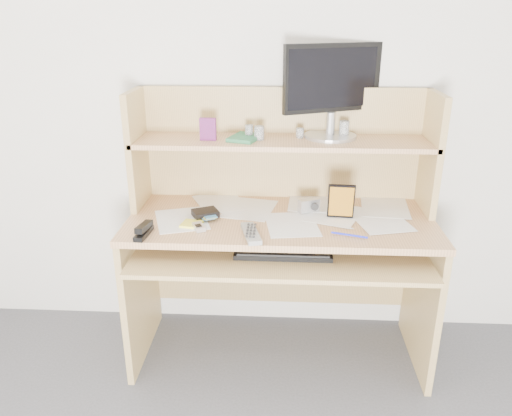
# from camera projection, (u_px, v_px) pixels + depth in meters

# --- Properties ---
(back_wall) EXTENTS (3.60, 0.04, 2.50)m
(back_wall) POSITION_uv_depth(u_px,v_px,m) (283.00, 97.00, 2.40)
(back_wall) COLOR silver
(back_wall) RESTS_ON floor
(desk) EXTENTS (1.40, 0.70, 1.30)m
(desk) POSITION_uv_depth(u_px,v_px,m) (281.00, 222.00, 2.38)
(desk) COLOR tan
(desk) RESTS_ON floor
(paper_clutter) EXTENTS (1.32, 0.54, 0.01)m
(paper_clutter) POSITION_uv_depth(u_px,v_px,m) (281.00, 217.00, 2.29)
(paper_clutter) COLOR white
(paper_clutter) RESTS_ON desk
(keyboard) EXTENTS (0.42, 0.15, 0.03)m
(keyboard) POSITION_uv_depth(u_px,v_px,m) (283.00, 251.00, 2.16)
(keyboard) COLOR black
(keyboard) RESTS_ON desk
(tv_remote) EXTENTS (0.10, 0.21, 0.02)m
(tv_remote) POSITION_uv_depth(u_px,v_px,m) (251.00, 233.00, 2.09)
(tv_remote) COLOR gray
(tv_remote) RESTS_ON paper_clutter
(flip_phone) EXTENTS (0.07, 0.09, 0.02)m
(flip_phone) POSITION_uv_depth(u_px,v_px,m) (199.00, 226.00, 2.16)
(flip_phone) COLOR #BEBDC0
(flip_phone) RESTS_ON paper_clutter
(stapler) EXTENTS (0.05, 0.15, 0.04)m
(stapler) POSITION_uv_depth(u_px,v_px,m) (143.00, 230.00, 2.09)
(stapler) COLOR black
(stapler) RESTS_ON paper_clutter
(wallet) EXTENTS (0.14, 0.13, 0.03)m
(wallet) POSITION_uv_depth(u_px,v_px,m) (205.00, 213.00, 2.29)
(wallet) COLOR black
(wallet) RESTS_ON paper_clutter
(sticky_note_pad) EXTENTS (0.10, 0.10, 0.01)m
(sticky_note_pad) POSITION_uv_depth(u_px,v_px,m) (192.00, 224.00, 2.21)
(sticky_note_pad) COLOR #CEDA39
(sticky_note_pad) RESTS_ON desk
(digital_camera) EXTENTS (0.10, 0.08, 0.06)m
(digital_camera) POSITION_uv_depth(u_px,v_px,m) (309.00, 205.00, 2.34)
(digital_camera) COLOR #A7A7A9
(digital_camera) RESTS_ON paper_clutter
(game_case) EXTENTS (0.12, 0.02, 0.17)m
(game_case) POSITION_uv_depth(u_px,v_px,m) (341.00, 201.00, 2.23)
(game_case) COLOR black
(game_case) RESTS_ON paper_clutter
(blue_pen) EXTENTS (0.15, 0.05, 0.01)m
(blue_pen) POSITION_uv_depth(u_px,v_px,m) (349.00, 235.00, 2.09)
(blue_pen) COLOR #1A22C8
(blue_pen) RESTS_ON paper_clutter
(card_box) EXTENTS (0.08, 0.03, 0.10)m
(card_box) POSITION_uv_depth(u_px,v_px,m) (208.00, 129.00, 2.27)
(card_box) COLOR #A82A16
(card_box) RESTS_ON desk
(shelf_book) EXTENTS (0.17, 0.20, 0.02)m
(shelf_book) POSITION_uv_depth(u_px,v_px,m) (245.00, 138.00, 2.30)
(shelf_book) COLOR #358458
(shelf_book) RESTS_ON desk
(chip_stack_a) EXTENTS (0.05, 0.05, 0.06)m
(chip_stack_a) POSITION_uv_depth(u_px,v_px,m) (259.00, 133.00, 2.29)
(chip_stack_a) COLOR black
(chip_stack_a) RESTS_ON desk
(chip_stack_b) EXTENTS (0.04, 0.04, 0.06)m
(chip_stack_b) POSITION_uv_depth(u_px,v_px,m) (249.00, 132.00, 2.32)
(chip_stack_b) COLOR white
(chip_stack_b) RESTS_ON desk
(chip_stack_c) EXTENTS (0.04, 0.04, 0.05)m
(chip_stack_c) POSITION_uv_depth(u_px,v_px,m) (300.00, 133.00, 2.33)
(chip_stack_c) COLOR black
(chip_stack_c) RESTS_ON desk
(chip_stack_d) EXTENTS (0.06, 0.06, 0.08)m
(chip_stack_d) POSITION_uv_depth(u_px,v_px,m) (344.00, 129.00, 2.32)
(chip_stack_d) COLOR white
(chip_stack_d) RESTS_ON desk
(monitor) EXTENTS (0.46, 0.27, 0.42)m
(monitor) POSITION_uv_depth(u_px,v_px,m) (332.00, 88.00, 2.28)
(monitor) COLOR silver
(monitor) RESTS_ON desk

